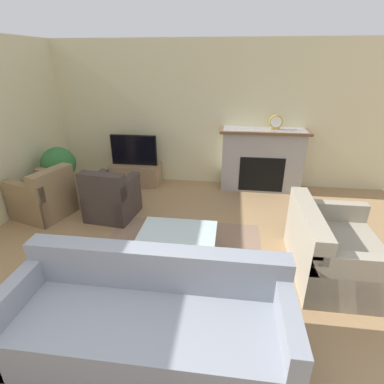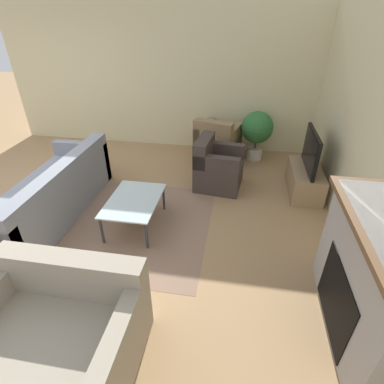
{
  "view_description": "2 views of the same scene",
  "coord_description": "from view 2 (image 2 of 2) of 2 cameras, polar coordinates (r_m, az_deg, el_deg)",
  "views": [
    {
      "loc": [
        0.75,
        -1.08,
        2.36
      ],
      "look_at": [
        0.25,
        2.69,
        0.66
      ],
      "focal_mm": 28.0,
      "sensor_mm": 36.0,
      "label": 1
    },
    {
      "loc": [
        3.28,
        3.33,
        2.56
      ],
      "look_at": [
        0.41,
        2.85,
        0.77
      ],
      "focal_mm": 28.0,
      "sensor_mm": 36.0,
      "label": 2
    }
  ],
  "objects": [
    {
      "name": "armchair_by_window",
      "position": [
        5.92,
        4.82,
        9.17
      ],
      "size": [
        0.93,
        0.92,
        0.82
      ],
      "rotation": [
        0.0,
        0.0,
        -1.86
      ],
      "color": "#8C704C",
      "rests_on": "ground_plane"
    },
    {
      "name": "couch_loveseat",
      "position": [
        2.91,
        -23.93,
        -23.37
      ],
      "size": [
        0.97,
        1.31,
        0.82
      ],
      "rotation": [
        0.0,
        0.0,
        1.57
      ],
      "color": "#9E937F",
      "rests_on": "ground_plane"
    },
    {
      "name": "wall_back",
      "position": [
        3.78,
        31.53,
        8.32
      ],
      "size": [
        8.42,
        0.06,
        2.7
      ],
      "color": "beige",
      "rests_on": "ground_plane"
    },
    {
      "name": "couch_sectional",
      "position": [
        4.65,
        -25.61,
        -0.99
      ],
      "size": [
        2.39,
        0.91,
        0.82
      ],
      "color": "gray",
      "rests_on": "ground_plane"
    },
    {
      "name": "coffee_table",
      "position": [
        4.02,
        -11.01,
        -1.9
      ],
      "size": [
        0.94,
        0.66,
        0.41
      ],
      "color": "#333338",
      "rests_on": "ground_plane"
    },
    {
      "name": "wall_left",
      "position": [
        6.21,
        0.39,
        20.45
      ],
      "size": [
        0.06,
        7.73,
        2.7
      ],
      "color": "beige",
      "rests_on": "ground_plane"
    },
    {
      "name": "potted_plant",
      "position": [
        5.91,
        12.28,
        11.53
      ],
      "size": [
        0.6,
        0.6,
        0.93
      ],
      "color": "beige",
      "rests_on": "ground_plane"
    },
    {
      "name": "area_rug",
      "position": [
        4.22,
        -9.64,
        -6.17
      ],
      "size": [
        2.14,
        1.86,
        0.0
      ],
      "color": "#896B56",
      "rests_on": "ground_plane"
    },
    {
      "name": "ground_plane",
      "position": [
        5.32,
        -31.04,
        -2.07
      ],
      "size": [
        20.0,
        20.0,
        0.0
      ],
      "primitive_type": "plane",
      "color": "#9E7A51"
    },
    {
      "name": "tv_stand",
      "position": [
        5.11,
        20.64,
        2.12
      ],
      "size": [
        0.97,
        0.47,
        0.42
      ],
      "color": "#997A56",
      "rests_on": "ground_plane"
    },
    {
      "name": "armchair_accent",
      "position": [
        4.92,
        4.78,
        4.36
      ],
      "size": [
        0.77,
        0.79,
        0.82
      ],
      "rotation": [
        0.0,
        0.0,
        3.03
      ],
      "color": "#3D332D",
      "rests_on": "ground_plane"
    },
    {
      "name": "tv",
      "position": [
        4.9,
        21.72,
        7.26
      ],
      "size": [
        0.91,
        0.06,
        0.6
      ],
      "color": "black",
      "rests_on": "tv_stand"
    },
    {
      "name": "fireplace",
      "position": [
        2.98,
        30.89,
        -14.71
      ],
      "size": [
        1.61,
        0.5,
        1.17
      ],
      "color": "#9E9993",
      "rests_on": "ground_plane"
    }
  ]
}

